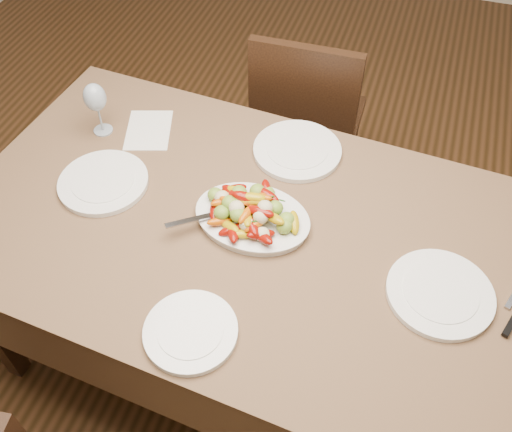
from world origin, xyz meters
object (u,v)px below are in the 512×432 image
at_px(plate_right, 440,294).
at_px(chair_far, 310,119).
at_px(plate_far, 297,151).
at_px(dining_table, 256,299).
at_px(plate_near, 191,332).
at_px(serving_platter, 252,219).
at_px(wine_glass, 97,107).
at_px(plate_left, 103,182).

bearing_deg(plate_right, chair_far, 121.74).
bearing_deg(plate_far, dining_table, -94.28).
height_order(chair_far, plate_near, chair_far).
bearing_deg(plate_right, serving_platter, 170.80).
height_order(chair_far, plate_far, chair_far).
height_order(plate_far, wine_glass, wine_glass).
relative_size(plate_left, plate_right, 0.98).
relative_size(plate_near, wine_glass, 1.19).
distance_m(chair_far, plate_far, 0.60).
xyz_separation_m(dining_table, plate_far, (0.03, 0.36, 0.39)).
bearing_deg(plate_left, plate_right, -5.00).
distance_m(chair_far, plate_right, 1.15).
xyz_separation_m(plate_right, wine_glass, (-1.19, 0.32, 0.09)).
height_order(chair_far, wine_glass, wine_glass).
relative_size(dining_table, serving_platter, 5.43).
distance_m(chair_far, plate_left, 1.02).
bearing_deg(plate_right, dining_table, 173.12).
bearing_deg(wine_glass, chair_far, 45.99).
bearing_deg(plate_far, chair_far, 97.66).
xyz_separation_m(plate_far, wine_glass, (-0.67, -0.10, 0.09)).
relative_size(serving_platter, plate_right, 1.17).
height_order(plate_near, wine_glass, wine_glass).
height_order(dining_table, plate_far, plate_far).
relative_size(chair_far, plate_left, 3.34).
bearing_deg(chair_far, plate_near, 88.45).
bearing_deg(dining_table, serving_platter, 127.65).
distance_m(plate_far, wine_glass, 0.68).
height_order(plate_right, wine_glass, wine_glass).
bearing_deg(plate_left, wine_glass, 118.33).
bearing_deg(plate_near, serving_platter, 85.49).
bearing_deg(chair_far, dining_table, 91.64).
distance_m(plate_far, plate_near, 0.75).
relative_size(chair_far, plate_near, 3.90).
distance_m(serving_platter, plate_near, 0.41).
bearing_deg(plate_far, plate_right, -39.65).
bearing_deg(wine_glass, dining_table, -21.94).
xyz_separation_m(plate_far, plate_near, (-0.08, -0.74, 0.00)).
relative_size(serving_platter, plate_left, 1.19).
relative_size(serving_platter, plate_far, 1.15).
relative_size(plate_far, plate_near, 1.21).
height_order(serving_platter, plate_near, serving_platter).
height_order(serving_platter, wine_glass, wine_glass).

